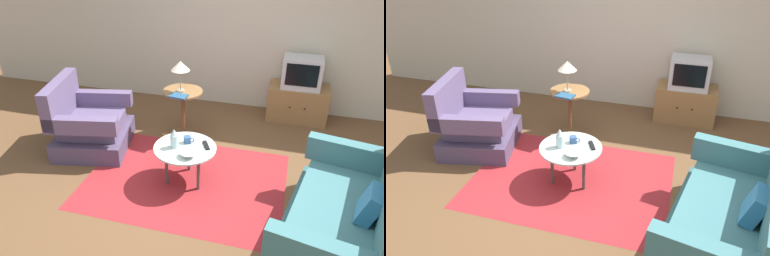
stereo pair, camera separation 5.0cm
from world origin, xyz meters
The scene contains 15 objects.
ground_plane centered at (0.00, 0.00, 0.00)m, with size 16.00×16.00×0.00m, color brown.
back_wall centered at (0.00, 2.41, 1.35)m, with size 9.00×0.12×2.70m, color #BCB29E.
area_rug centered at (-0.15, 0.14, 0.00)m, with size 2.22×1.67×0.00m, color maroon.
armchair centered at (-1.56, 0.52, 0.30)m, with size 1.05×1.10×0.91m.
couch centered at (1.45, -0.43, 0.30)m, with size 1.17×1.74×0.88m.
coffee_table centered at (-0.15, 0.14, 0.40)m, with size 0.69×0.69×0.44m.
side_table centered at (-0.48, 1.16, 0.47)m, with size 0.52×0.52×0.66m.
tv_stand centered at (1.00, 2.07, 0.26)m, with size 0.85×0.49×0.52m.
television centered at (1.00, 2.06, 0.74)m, with size 0.54×0.40×0.43m.
table_lamp centered at (-0.50, 1.13, 0.99)m, with size 0.24×0.24×0.41m.
vase centered at (-0.26, 0.11, 0.55)m, with size 0.09×0.09×0.22m.
mug centered at (-0.15, 0.24, 0.48)m, with size 0.12×0.08×0.08m.
bowl centered at (-0.06, -0.03, 0.47)m, with size 0.18×0.18×0.05m.
tv_remote_dark centered at (0.07, 0.23, 0.45)m, with size 0.12×0.18×0.02m.
book centered at (-0.48, 0.95, 0.67)m, with size 0.25×0.18×0.02m.
Camera 2 is at (0.90, -3.09, 2.54)m, focal length 34.39 mm.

